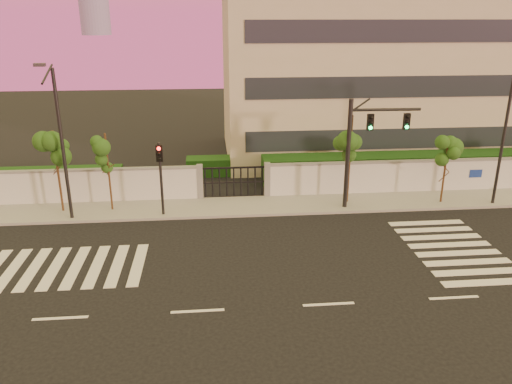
# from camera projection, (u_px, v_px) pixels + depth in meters

# --- Properties ---
(ground) EXTENTS (120.00, 120.00, 0.00)m
(ground) POSITION_uv_depth(u_px,v_px,m) (329.00, 304.00, 19.11)
(ground) COLOR black
(ground) RESTS_ON ground
(sidewalk) EXTENTS (60.00, 3.00, 0.15)m
(sidewalk) POSITION_uv_depth(u_px,v_px,m) (287.00, 205.00, 28.93)
(sidewalk) COLOR gray
(sidewalk) RESTS_ON ground
(perimeter_wall) EXTENTS (60.00, 0.36, 2.20)m
(perimeter_wall) POSITION_uv_depth(u_px,v_px,m) (285.00, 180.00, 30.01)
(perimeter_wall) COLOR silver
(perimeter_wall) RESTS_ON ground
(hedge_row) EXTENTS (41.00, 4.25, 1.80)m
(hedge_row) POSITION_uv_depth(u_px,v_px,m) (295.00, 171.00, 32.76)
(hedge_row) COLOR #103711
(hedge_row) RESTS_ON ground
(institutional_building) EXTENTS (24.40, 12.40, 12.25)m
(institutional_building) POSITION_uv_depth(u_px,v_px,m) (381.00, 74.00, 38.47)
(institutional_building) COLOR #B4AF98
(institutional_building) RESTS_ON ground
(road_markings) EXTENTS (57.00, 7.62, 0.02)m
(road_markings) POSITION_uv_depth(u_px,v_px,m) (275.00, 261.00, 22.49)
(road_markings) COLOR silver
(road_markings) RESTS_ON ground
(street_tree_b) EXTENTS (1.47, 1.17, 4.70)m
(street_tree_b) POSITION_uv_depth(u_px,v_px,m) (56.00, 153.00, 26.80)
(street_tree_b) COLOR #382314
(street_tree_b) RESTS_ON ground
(street_tree_c) EXTENTS (1.32, 1.05, 4.51)m
(street_tree_c) POSITION_uv_depth(u_px,v_px,m) (107.00, 155.00, 27.02)
(street_tree_c) COLOR #382314
(street_tree_c) RESTS_ON ground
(street_tree_d) EXTENTS (1.60, 1.27, 5.25)m
(street_tree_d) POSITION_uv_depth(u_px,v_px,m) (351.00, 139.00, 28.03)
(street_tree_d) COLOR #382314
(street_tree_d) RESTS_ON ground
(street_tree_e) EXTENTS (1.41, 1.12, 3.91)m
(street_tree_e) POSITION_uv_depth(u_px,v_px,m) (447.00, 156.00, 28.33)
(street_tree_e) COLOR #382314
(street_tree_e) RESTS_ON ground
(traffic_signal_main) EXTENTS (3.97, 0.38, 6.28)m
(traffic_signal_main) POSITION_uv_depth(u_px,v_px,m) (363.00, 141.00, 27.23)
(traffic_signal_main) COLOR black
(traffic_signal_main) RESTS_ON ground
(traffic_signal_secondary) EXTENTS (0.32, 0.33, 4.17)m
(traffic_signal_secondary) POSITION_uv_depth(u_px,v_px,m) (161.00, 171.00, 26.53)
(traffic_signal_secondary) COLOR black
(traffic_signal_secondary) RESTS_ON ground
(streetlight_west) EXTENTS (0.50, 2.03, 8.42)m
(streetlight_west) POSITION_uv_depth(u_px,v_px,m) (61.00, 139.00, 25.29)
(streetlight_west) COLOR black
(streetlight_west) RESTS_ON ground
(streetlight_east) EXTENTS (0.48, 1.92, 7.98)m
(streetlight_east) POSITION_uv_depth(u_px,v_px,m) (506.00, 133.00, 27.48)
(streetlight_east) COLOR black
(streetlight_east) RESTS_ON ground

